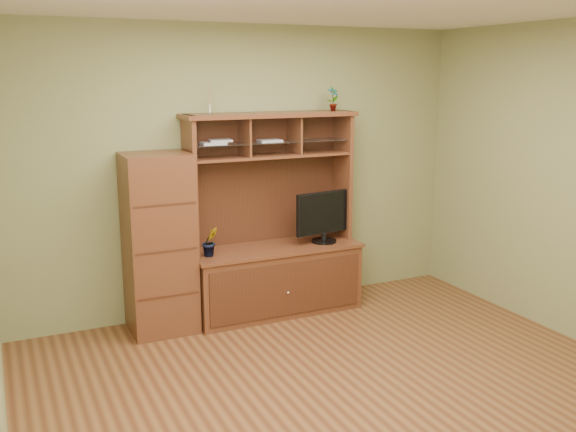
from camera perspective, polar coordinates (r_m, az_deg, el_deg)
room at (r=4.36m, az=5.75°, el=0.60°), size 4.54×4.04×2.74m
media_hutch at (r=6.14m, az=-1.25°, el=-3.81°), size 1.66×0.61×1.90m
monitor at (r=6.18m, az=3.24°, el=0.02°), size 0.63×0.24×0.50m
orchid_plant at (r=5.77m, az=-6.94°, el=-2.27°), size 0.16×0.13×0.27m
top_plant at (r=6.26m, az=4.02°, el=10.36°), size 0.14×0.11×0.23m
reed_diffuser at (r=5.76m, az=-6.99°, el=10.02°), size 0.05×0.05×0.27m
magazines at (r=5.86m, az=-4.81°, el=6.62°), size 0.77×0.18×0.04m
side_cabinet at (r=5.72m, az=-11.38°, el=-2.44°), size 0.57×0.52×1.59m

